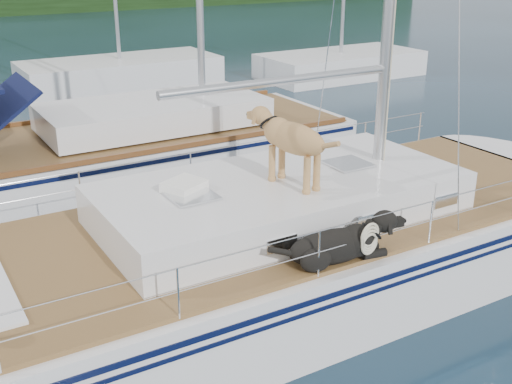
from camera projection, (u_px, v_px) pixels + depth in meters
ground at (234, 304)px, 9.38m from camera, size 120.00×120.00×0.00m
main_sailboat at (239, 261)px, 9.17m from camera, size 12.00×3.82×14.01m
neighbor_sailboat at (109, 157)px, 13.86m from camera, size 11.00×3.50×13.30m
bg_boat_center at (121, 72)px, 23.94m from camera, size 7.20×3.00×11.65m
bg_boat_east at (340, 65)px, 25.35m from camera, size 6.40×3.00×11.65m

